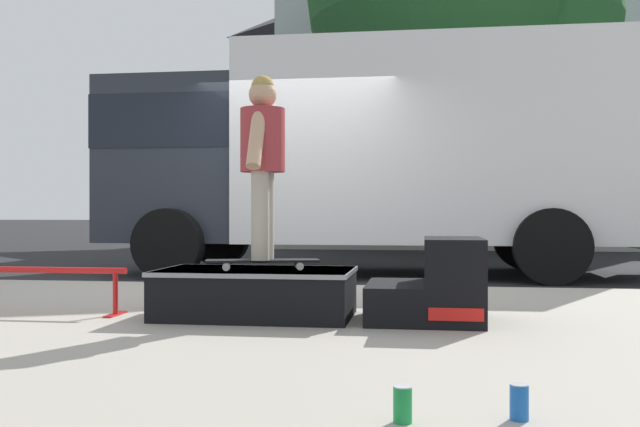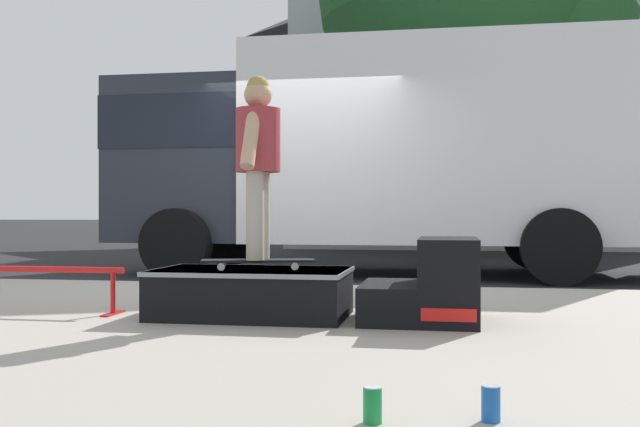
{
  "view_description": "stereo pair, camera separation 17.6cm",
  "coord_description": "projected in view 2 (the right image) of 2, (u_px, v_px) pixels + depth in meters",
  "views": [
    {
      "loc": [
        1.59,
        -7.66,
        0.85
      ],
      "look_at": [
        0.71,
        -1.63,
        0.84
      ],
      "focal_mm": 40.22,
      "sensor_mm": 36.0,
      "label": 1
    },
    {
      "loc": [
        1.77,
        -7.64,
        0.85
      ],
      "look_at": [
        0.71,
        -1.63,
        0.84
      ],
      "focal_mm": 40.22,
      "sensor_mm": 36.0,
      "label": 2
    }
  ],
  "objects": [
    {
      "name": "kicker_ramp",
      "position": [
        430.0,
        287.0,
        4.77
      ],
      "size": [
        0.77,
        0.78,
        0.56
      ],
      "color": "black",
      "rests_on": "sidewalk_slab"
    },
    {
      "name": "skateboard",
      "position": [
        258.0,
        261.0,
        4.96
      ],
      "size": [
        0.81,
        0.4,
        0.07
      ],
      "color": "black",
      "rests_on": "skate_box"
    },
    {
      "name": "soda_can",
      "position": [
        491.0,
        404.0,
        2.49
      ],
      "size": [
        0.07,
        0.07,
        0.13
      ],
      "color": "#1959B2",
      "rests_on": "sidewalk_slab"
    },
    {
      "name": "skater_kid",
      "position": [
        258.0,
        151.0,
        4.95
      ],
      "size": [
        0.31,
        0.65,
        1.27
      ],
      "color": "#B7AD99",
      "rests_on": "skateboard"
    },
    {
      "name": "soda_can_b",
      "position": [
        373.0,
        405.0,
        2.47
      ],
      "size": [
        0.07,
        0.07,
        0.13
      ],
      "color": "#198C3F",
      "rests_on": "sidewalk_slab"
    },
    {
      "name": "ground_plane",
      "position": [
        281.0,
        290.0,
        7.83
      ],
      "size": [
        140.0,
        140.0,
        0.0
      ],
      "primitive_type": "plane",
      "color": "black"
    },
    {
      "name": "grind_rail",
      "position": [
        23.0,
        277.0,
        5.23
      ],
      "size": [
        1.57,
        0.28,
        0.34
      ],
      "color": "red",
      "rests_on": "sidewalk_slab"
    },
    {
      "name": "box_truck",
      "position": [
        367.0,
        151.0,
        9.87
      ],
      "size": [
        6.91,
        2.63,
        3.05
      ],
      "color": "white",
      "rests_on": "ground"
    },
    {
      "name": "sidewalk_slab",
      "position": [
        182.0,
        328.0,
        4.87
      ],
      "size": [
        50.0,
        5.0,
        0.12
      ],
      "primitive_type": "cube",
      "color": "#A8A093",
      "rests_on": "ground"
    },
    {
      "name": "house_behind",
      "position": [
        474.0,
        91.0,
        19.9
      ],
      "size": [
        9.54,
        8.23,
        8.4
      ],
      "color": "silver",
      "rests_on": "ground"
    },
    {
      "name": "skate_box",
      "position": [
        252.0,
        291.0,
        4.98
      ],
      "size": [
        1.34,
        0.81,
        0.33
      ],
      "color": "black",
      "rests_on": "sidewalk_slab"
    }
  ]
}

